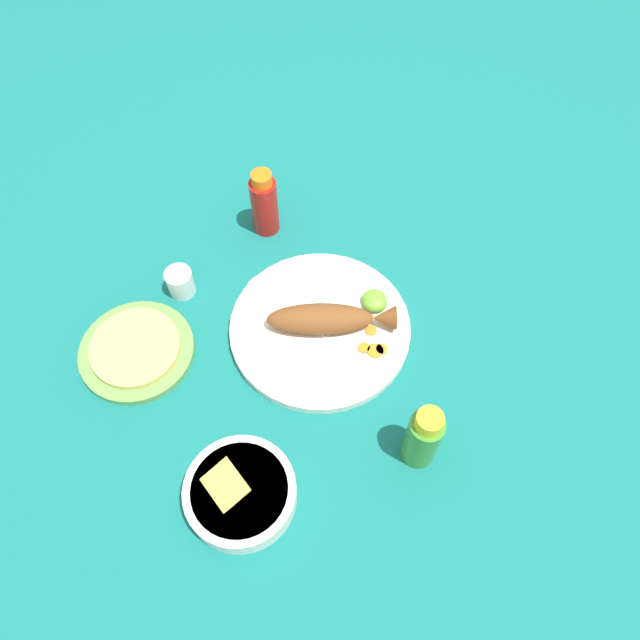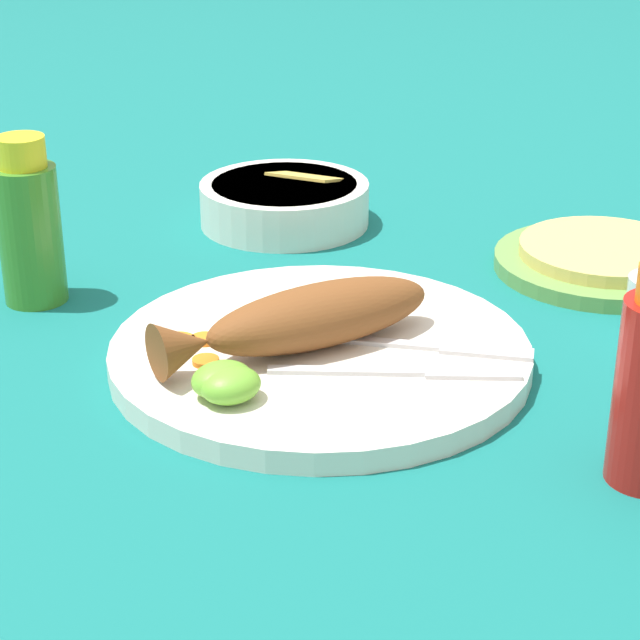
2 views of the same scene
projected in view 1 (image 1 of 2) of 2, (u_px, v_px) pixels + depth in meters
ground_plane at (320, 331)px, 1.13m from camera, size 4.00×4.00×0.00m
main_plate at (320, 328)px, 1.12m from camera, size 0.32×0.32×0.02m
fried_fish at (328, 319)px, 1.09m from camera, size 0.23×0.07×0.05m
fork_near at (282, 303)px, 1.14m from camera, size 0.14×0.14×0.00m
fork_far at (301, 290)px, 1.15m from camera, size 0.16×0.12×0.00m
carrot_slice_near at (364, 348)px, 1.09m from camera, size 0.02×0.02×0.00m
carrot_slice_mid at (375, 351)px, 1.08m from camera, size 0.03×0.03×0.00m
carrot_slice_far at (382, 349)px, 1.09m from camera, size 0.02×0.02×0.00m
carrot_slice_extra at (371, 330)px, 1.11m from camera, size 0.02×0.02×0.00m
lime_wedge_main at (375, 303)px, 1.12m from camera, size 0.04×0.04×0.02m
lime_wedge_side at (374, 298)px, 1.13m from camera, size 0.04×0.04×0.02m
hot_sauce_bottle_red at (264, 204)px, 1.20m from camera, size 0.05×0.05×0.15m
hot_sauce_bottle_green at (423, 437)px, 0.95m from camera, size 0.05×0.05×0.15m
salt_cup at (181, 283)px, 1.15m from camera, size 0.05×0.05×0.05m
guacamole_bowl at (240, 493)px, 0.95m from camera, size 0.17×0.17×0.06m
tortilla_plate at (137, 351)px, 1.10m from camera, size 0.20×0.20×0.01m
tortilla_stack at (135, 348)px, 1.09m from camera, size 0.16×0.16×0.01m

